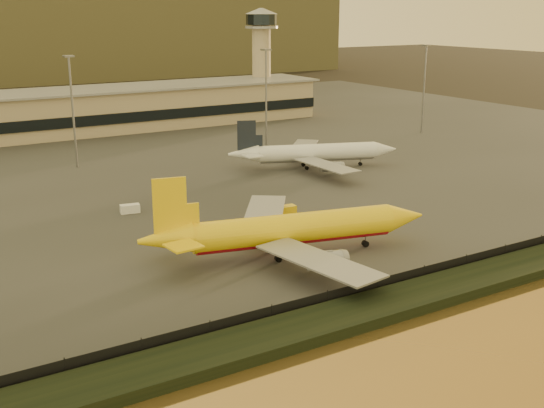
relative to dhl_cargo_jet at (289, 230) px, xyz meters
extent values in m
plane|color=black|center=(-0.05, -5.01, -4.17)|extent=(900.00, 900.00, 0.00)
cube|color=black|center=(-0.05, -22.01, -3.47)|extent=(320.00, 7.00, 1.40)
cube|color=#2D2D2D|center=(-0.05, 89.99, -4.07)|extent=(320.00, 220.00, 0.20)
cube|color=black|center=(-0.05, -18.01, -2.87)|extent=(300.00, 0.05, 2.20)
cube|color=tan|center=(-0.05, 119.99, 2.03)|extent=(160.00, 22.00, 12.00)
cube|color=black|center=(-0.05, 108.79, 1.03)|extent=(160.00, 0.60, 3.00)
cube|color=gray|center=(-0.05, 119.99, 8.33)|extent=(164.00, 24.00, 0.60)
cylinder|color=tan|center=(69.95, 125.99, 11.03)|extent=(6.40, 6.40, 30.00)
cylinder|color=black|center=(69.95, 125.99, 27.78)|extent=(10.40, 10.40, 3.50)
cone|color=gray|center=(69.95, 125.99, 30.53)|extent=(11.20, 11.20, 2.00)
cylinder|color=gray|center=(69.95, 125.99, 25.23)|extent=(11.20, 11.20, 0.80)
cylinder|color=slate|center=(-10.05, 74.99, 8.53)|extent=(0.50, 0.50, 25.00)
cube|color=slate|center=(-10.05, 74.99, 21.23)|extent=(2.20, 2.20, 0.40)
cylinder|color=slate|center=(39.95, 72.99, 8.53)|extent=(0.50, 0.50, 25.00)
cube|color=slate|center=(39.95, 72.99, 21.23)|extent=(2.20, 2.20, 0.40)
cylinder|color=slate|center=(89.95, 66.99, 8.53)|extent=(0.50, 0.50, 25.00)
cube|color=slate|center=(89.95, 66.99, 21.23)|extent=(2.20, 2.20, 0.40)
cube|color=brown|center=(89.95, 334.99, 30.83)|extent=(220.00, 160.00, 70.00)
cylinder|color=yellow|center=(0.79, -0.19, 0.24)|extent=(30.87, 11.32, 4.43)
cylinder|color=#B10A14|center=(0.79, -0.19, -0.53)|extent=(29.82, 10.17, 3.46)
cone|color=yellow|center=(18.62, -4.37, 0.24)|extent=(6.82, 5.67, 4.43)
cone|color=yellow|center=(-17.87, 4.19, 0.57)|extent=(8.48, 6.06, 4.43)
cube|color=yellow|center=(-17.04, 4.00, 5.45)|extent=(4.64, 1.42, 7.75)
cube|color=yellow|center=(-15.20, 8.12, 0.90)|extent=(5.82, 5.81, 0.27)
cube|color=yellow|center=(-17.22, -0.51, 0.90)|extent=(4.60, 4.55, 0.27)
cube|color=gray|center=(2.66, 11.50, -0.53)|extent=(15.92, 19.10, 0.27)
cylinder|color=gray|center=(4.07, 8.21, -1.75)|extent=(5.53, 3.54, 2.44)
cube|color=gray|center=(-2.73, -11.48, -0.53)|extent=(8.82, 19.85, 0.27)
cylinder|color=gray|center=(0.00, -9.16, -1.75)|extent=(5.53, 3.54, 2.44)
cylinder|color=black|center=(12.19, -2.86, -3.48)|extent=(1.13, 0.98, 0.97)
cylinder|color=slate|center=(12.19, -2.86, -2.97)|extent=(0.17, 0.17, 1.99)
cylinder|color=black|center=(-2.78, -1.40, -3.48)|extent=(1.13, 0.98, 0.97)
cylinder|color=slate|center=(-2.78, -1.40, -2.97)|extent=(0.17, 0.17, 1.99)
cylinder|color=black|center=(-1.86, 2.49, -3.48)|extent=(1.13, 0.98, 0.97)
cylinder|color=slate|center=(-1.86, 2.49, -2.97)|extent=(0.17, 0.17, 1.99)
cylinder|color=white|center=(37.10, 45.52, -0.34)|extent=(27.08, 13.13, 3.81)
cylinder|color=gray|center=(37.10, 45.52, -1.01)|extent=(26.07, 12.08, 2.98)
cone|color=white|center=(52.48, 39.82, -0.34)|extent=(6.33, 5.43, 3.81)
cone|color=white|center=(21.01, 51.49, -0.06)|extent=(7.76, 5.96, 3.81)
cube|color=black|center=(21.72, 51.23, 4.14)|extent=(4.04, 1.75, 6.68)
cube|color=white|center=(23.77, 54.54, 0.23)|extent=(5.24, 5.21, 0.23)
cube|color=white|center=(21.11, 47.39, 0.23)|extent=(3.96, 3.78, 0.23)
cube|color=gray|center=(40.04, 55.62, -1.01)|extent=(15.51, 16.28, 0.23)
cylinder|color=gray|center=(40.93, 52.55, -2.06)|extent=(5.02, 3.56, 2.10)
cube|color=gray|center=(32.74, 35.95, -1.01)|extent=(5.83, 17.31, 0.23)
cylinder|color=gray|center=(35.42, 37.70, -2.06)|extent=(5.02, 3.56, 2.10)
cylinder|color=black|center=(46.94, 41.87, -3.55)|extent=(1.02, 0.92, 0.84)
cylinder|color=slate|center=(46.94, 41.87, -3.11)|extent=(0.20, 0.20, 1.72)
cylinder|color=black|center=(33.82, 44.91, -3.55)|extent=(1.02, 0.92, 0.84)
cylinder|color=slate|center=(33.82, 44.91, -3.11)|extent=(0.20, 0.20, 1.72)
cylinder|color=black|center=(35.02, 48.13, -3.55)|extent=(1.02, 0.92, 0.84)
cylinder|color=slate|center=(35.02, 48.13, -3.11)|extent=(0.20, 0.20, 1.72)
cube|color=yellow|center=(10.30, 17.36, -3.07)|extent=(4.08, 2.04, 1.79)
cube|color=white|center=(-12.49, 33.45, -3.19)|extent=(3.66, 2.13, 1.55)
camera|label=1|loc=(-52.02, -80.06, 31.56)|focal=45.00mm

